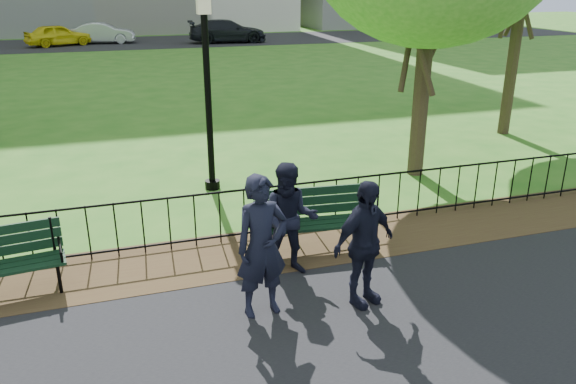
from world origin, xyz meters
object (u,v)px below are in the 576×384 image
object	(u,v)px
person_mid	(290,220)
sedan_dark	(227,31)
taxi	(58,35)
person_right	(364,244)
person_left	(262,246)
sedan_silver	(103,33)
lamppost	(208,86)
park_bench_main	(301,214)

from	to	relation	value
person_mid	sedan_dark	bearing A→B (deg)	96.07
taxi	person_right	bearing A→B (deg)	166.50
taxi	sedan_dark	bearing A→B (deg)	-119.38
person_left	sedan_silver	size ratio (longest dim) A/B	0.45
lamppost	person_right	distance (m)	5.20
sedan_silver	taxi	bearing A→B (deg)	113.45
person_left	sedan_silver	distance (m)	35.28
person_mid	sedan_dark	size ratio (longest dim) A/B	0.32
person_left	person_mid	world-z (taller)	person_left
person_left	sedan_dark	world-z (taller)	person_left
person_right	sedan_silver	xyz separation A→B (m)	(-2.81, 35.42, -0.17)
person_left	person_mid	xyz separation A→B (m)	(0.65, 0.88, -0.09)
lamppost	person_right	xyz separation A→B (m)	(1.07, -4.93, -1.25)
park_bench_main	taxi	distance (m)	33.43
person_right	sedan_silver	bearing A→B (deg)	74.77
park_bench_main	taxi	world-z (taller)	taxi
park_bench_main	sedan_dark	distance (m)	32.21
person_right	person_mid	bearing A→B (deg)	101.76
lamppost	sedan_dark	bearing A→B (deg)	77.33
person_left	person_right	xyz separation A→B (m)	(1.30, -0.18, -0.07)
person_left	person_mid	size ratio (longest dim) A/B	1.11
person_left	taxi	bearing A→B (deg)	90.12
lamppost	taxi	xyz separation A→B (m)	(-4.56, 29.73, -1.41)
person_right	person_left	bearing A→B (deg)	152.38
park_bench_main	person_right	bearing A→B (deg)	-75.09
person_mid	person_right	xyz separation A→B (m)	(0.65, -1.06, 0.02)
park_bench_main	sedan_dark	xyz separation A→B (m)	(5.60, 31.72, 0.13)
person_right	sedan_dark	bearing A→B (deg)	61.17
lamppost	sedan_silver	size ratio (longest dim) A/B	0.93
lamppost	sedan_dark	world-z (taller)	lamppost
lamppost	person_left	size ratio (longest dim) A/B	2.10
person_right	taxi	xyz separation A→B (m)	(-5.62, 34.66, -0.16)
person_mid	sedan_silver	size ratio (longest dim) A/B	0.40
person_mid	sedan_silver	bearing A→B (deg)	110.15
sedan_dark	person_left	bearing A→B (deg)	173.02
lamppost	sedan_dark	distance (m)	29.19
person_mid	person_left	bearing A→B (deg)	-109.88
lamppost	taxi	bearing A→B (deg)	98.72
lamppost	person_left	world-z (taller)	lamppost
person_left	person_right	world-z (taller)	person_left
sedan_dark	person_right	bearing A→B (deg)	175.24
lamppost	sedan_silver	bearing A→B (deg)	93.28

